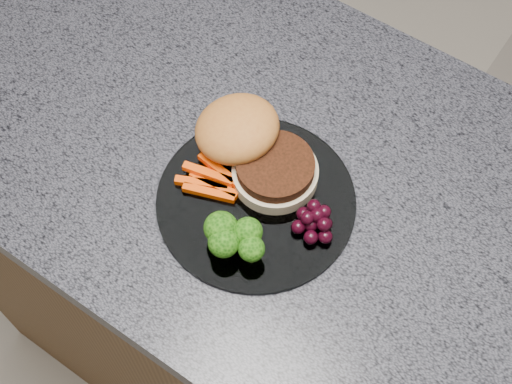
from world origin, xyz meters
TOP-DOWN VIEW (x-y plane):
  - island_cabinet at (0.00, 0.00)m, footprint 1.20×0.60m
  - countertop at (0.00, 0.00)m, footprint 1.20×0.60m
  - plate at (-0.05, -0.06)m, footprint 0.26×0.26m
  - burger at (-0.09, -0.01)m, footprint 0.19×0.13m
  - carrot_sticks at (-0.11, -0.08)m, footprint 0.09×0.06m
  - broccoli at (-0.03, -0.14)m, footprint 0.08×0.07m
  - grape_bunch at (0.04, -0.05)m, footprint 0.06×0.06m

SIDE VIEW (x-z plane):
  - island_cabinet at x=0.00m, z-range 0.00..0.86m
  - countertop at x=0.00m, z-range 0.86..0.90m
  - plate at x=-0.05m, z-range 0.90..0.91m
  - carrot_sticks at x=-0.11m, z-range 0.90..0.92m
  - grape_bunch at x=0.04m, z-range 0.90..0.94m
  - burger at x=-0.09m, z-range 0.90..0.96m
  - broccoli at x=-0.03m, z-range 0.91..0.96m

